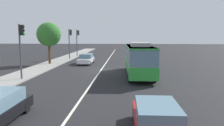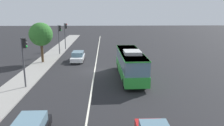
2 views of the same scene
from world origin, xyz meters
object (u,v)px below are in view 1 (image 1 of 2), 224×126
object	(u,v)px
transit_bus	(139,58)
traffic_light_near_corner	(21,42)
traffic_light_mid_block	(70,39)
sedan_red	(156,120)
street_tree_kerbside_left	(49,35)
traffic_light_far_corner	(78,38)
sedan_white	(86,59)

from	to	relation	value
transit_bus	traffic_light_near_corner	size ratio (longest dim) A/B	1.94
transit_bus	traffic_light_mid_block	size ratio (longest dim) A/B	1.94
transit_bus	sedan_red	bearing A→B (deg)	177.82
traffic_light_near_corner	traffic_light_mid_block	xyz separation A→B (m)	(17.05, -0.15, 0.00)
sedan_red	street_tree_kerbside_left	xyz separation A→B (m)	(21.80, 12.17, 3.55)
traffic_light_mid_block	traffic_light_far_corner	world-z (taller)	same
transit_bus	street_tree_kerbside_left	bearing A→B (deg)	55.83
sedan_white	transit_bus	bearing A→B (deg)	39.00
traffic_light_mid_block	street_tree_kerbside_left	world-z (taller)	street_tree_kerbside_left
traffic_light_mid_block	traffic_light_far_corner	xyz separation A→B (m)	(5.08, -0.18, 0.00)
traffic_light_mid_block	street_tree_kerbside_left	distance (m)	6.26
traffic_light_far_corner	transit_bus	bearing A→B (deg)	-64.63
transit_bus	street_tree_kerbside_left	xyz separation A→B (m)	(7.85, 12.30, 2.46)
sedan_red	traffic_light_near_corner	world-z (taller)	traffic_light_near_corner
sedan_white	traffic_light_far_corner	distance (m)	11.02
sedan_white	traffic_light_far_corner	world-z (taller)	traffic_light_far_corner
sedan_white	traffic_light_near_corner	size ratio (longest dim) A/B	0.87
transit_bus	traffic_light_near_corner	world-z (taller)	traffic_light_near_corner
sedan_red	traffic_light_far_corner	bearing A→B (deg)	17.85
traffic_light_near_corner	transit_bus	bearing A→B (deg)	15.50
transit_bus	traffic_light_far_corner	world-z (taller)	traffic_light_far_corner
sedan_white	traffic_light_far_corner	bearing A→B (deg)	-160.89
traffic_light_mid_block	street_tree_kerbside_left	bearing A→B (deg)	-108.26
sedan_red	traffic_light_near_corner	distance (m)	15.55
traffic_light_near_corner	traffic_light_far_corner	size ratio (longest dim) A/B	1.00
sedan_white	sedan_red	world-z (taller)	same
transit_bus	traffic_light_near_corner	bearing A→B (deg)	104.48
street_tree_kerbside_left	sedan_white	bearing A→B (deg)	-78.46
traffic_light_mid_block	traffic_light_far_corner	size ratio (longest dim) A/B	1.00
sedan_white	traffic_light_far_corner	xyz separation A→B (m)	(10.07, 3.46, 2.84)
traffic_light_near_corner	traffic_light_far_corner	distance (m)	22.13
sedan_white	sedan_red	xyz separation A→B (m)	(-22.85, -7.03, 0.00)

